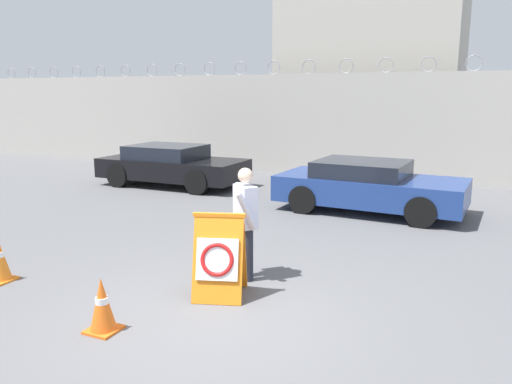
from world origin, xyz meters
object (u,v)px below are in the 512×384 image
at_px(security_guard, 245,219).
at_px(parked_car_rear_sedan, 368,186).
at_px(traffic_cone_near, 102,305).
at_px(parked_car_front_coupe, 172,165).
at_px(barricade_sign, 219,256).

distance_m(security_guard, parked_car_rear_sedan, 5.16).
xyz_separation_m(security_guard, parked_car_rear_sedan, (0.75, 5.10, -0.32)).
xyz_separation_m(traffic_cone_near, parked_car_front_coupe, (-4.54, 8.23, 0.30)).
relative_size(security_guard, parked_car_front_coupe, 0.39).
bearing_deg(parked_car_rear_sedan, security_guard, -94.92).
bearing_deg(barricade_sign, traffic_cone_near, -135.62).
bearing_deg(security_guard, barricade_sign, -53.04).
relative_size(barricade_sign, traffic_cone_near, 1.77).
xyz_separation_m(barricade_sign, parked_car_front_coupe, (-5.29, 6.76, 0.05)).
height_order(traffic_cone_near, parked_car_front_coupe, parked_car_front_coupe).
distance_m(traffic_cone_near, parked_car_front_coupe, 9.40).
height_order(barricade_sign, security_guard, security_guard).
bearing_deg(traffic_cone_near, parked_car_rear_sedan, 78.11).
height_order(security_guard, parked_car_front_coupe, security_guard).
bearing_deg(traffic_cone_near, parked_car_front_coupe, 118.89).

